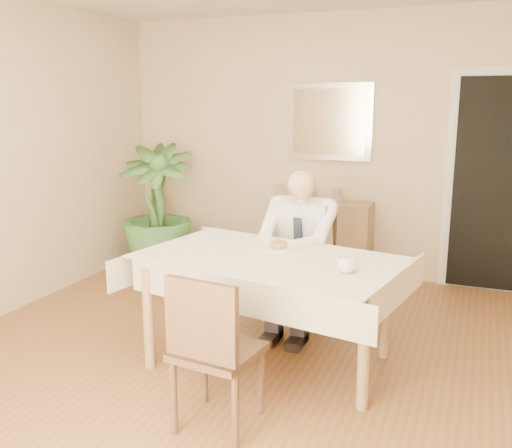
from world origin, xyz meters
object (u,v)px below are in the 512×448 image
at_px(dining_table, 269,269).
at_px(potted_palm, 157,209).
at_px(chair_near, 211,345).
at_px(sideboard, 322,239).
at_px(chair_far, 307,259).
at_px(seated_man, 296,245).
at_px(coffee_mug, 347,265).

xyz_separation_m(dining_table, potted_palm, (-1.82, 1.57, -0.01)).
relative_size(chair_near, sideboard, 0.92).
xyz_separation_m(chair_far, sideboard, (-0.18, 1.17, -0.11)).
bearing_deg(dining_table, seated_man, 100.46).
xyz_separation_m(dining_table, chair_far, (0.00, 0.88, -0.17)).
xyz_separation_m(dining_table, seated_man, (0.00, 0.59, 0.02)).
distance_m(chair_near, coffee_mug, 0.97).
distance_m(chair_near, sideboard, 2.95).
relative_size(dining_table, coffee_mug, 15.50).
bearing_deg(seated_man, potted_palm, 151.79).
xyz_separation_m(seated_man, sideboard, (-0.18, 1.45, -0.30)).
height_order(seated_man, sideboard, seated_man).
bearing_deg(dining_table, coffee_mug, -4.58).
bearing_deg(sideboard, potted_palm, -163.51).
bearing_deg(chair_far, chair_near, -91.78).
xyz_separation_m(chair_near, sideboard, (-0.19, 2.94, -0.12)).
distance_m(coffee_mug, potted_palm, 2.94).
distance_m(chair_far, potted_palm, 1.96).
distance_m(chair_far, chair_near, 1.78).
height_order(dining_table, chair_near, chair_near).
height_order(dining_table, seated_man, seated_man).
bearing_deg(chair_far, seated_man, -91.99).
bearing_deg(chair_far, dining_table, -91.99).
distance_m(dining_table, sideboard, 2.07).
xyz_separation_m(seated_man, potted_palm, (-1.82, 0.98, -0.03)).
distance_m(coffee_mug, sideboard, 2.35).
xyz_separation_m(chair_near, coffee_mug, (0.55, 0.75, 0.30)).
bearing_deg(chair_near, sideboard, 100.43).
xyz_separation_m(chair_far, coffee_mug, (0.55, -1.03, 0.30)).
bearing_deg(sideboard, chair_near, -85.98).
distance_m(dining_table, chair_near, 0.91).
bearing_deg(potted_palm, dining_table, -40.76).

